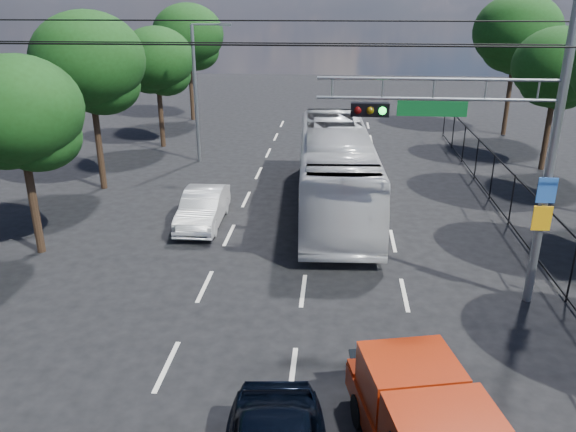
# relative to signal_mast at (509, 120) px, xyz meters

# --- Properties ---
(lane_markings) EXTENTS (6.12, 38.00, 0.01)m
(lane_markings) POSITION_rel_signal_mast_xyz_m (-5.28, 6.01, -5.24)
(lane_markings) COLOR beige
(lane_markings) RESTS_ON ground
(signal_mast) EXTENTS (6.43, 0.39, 9.50)m
(signal_mast) POSITION_rel_signal_mast_xyz_m (0.00, 0.00, 0.00)
(signal_mast) COLOR slate
(signal_mast) RESTS_ON ground
(streetlight_left) EXTENTS (2.09, 0.22, 7.08)m
(streetlight_left) POSITION_rel_signal_mast_xyz_m (-11.62, 14.01, -1.30)
(streetlight_left) COLOR slate
(streetlight_left) RESTS_ON ground
(utility_wires) EXTENTS (22.00, 5.04, 0.74)m
(utility_wires) POSITION_rel_signal_mast_xyz_m (-5.28, 0.84, 1.99)
(utility_wires) COLOR black
(utility_wires) RESTS_ON ground
(fence_right) EXTENTS (0.06, 34.03, 2.00)m
(fence_right) POSITION_rel_signal_mast_xyz_m (2.32, 4.18, -4.21)
(fence_right) COLOR black
(fence_right) RESTS_ON ground
(tree_right_d) EXTENTS (4.32, 4.32, 7.02)m
(tree_right_d) POSITION_rel_signal_mast_xyz_m (6.13, 14.03, -0.39)
(tree_right_d) COLOR black
(tree_right_d) RESTS_ON ground
(tree_right_e) EXTENTS (5.28, 5.28, 8.58)m
(tree_right_e) POSITION_rel_signal_mast_xyz_m (6.33, 22.03, 0.69)
(tree_right_e) COLOR black
(tree_right_e) RESTS_ON ground
(tree_left_b) EXTENTS (4.08, 4.08, 6.63)m
(tree_left_b) POSITION_rel_signal_mast_xyz_m (-14.47, 2.03, -0.66)
(tree_left_b) COLOR black
(tree_left_b) RESTS_ON ground
(tree_left_c) EXTENTS (4.80, 4.80, 7.80)m
(tree_left_c) POSITION_rel_signal_mast_xyz_m (-15.07, 9.03, 0.15)
(tree_left_c) COLOR black
(tree_left_c) RESTS_ON ground
(tree_left_d) EXTENTS (4.20, 4.20, 6.83)m
(tree_left_d) POSITION_rel_signal_mast_xyz_m (-14.67, 17.03, -0.52)
(tree_left_d) COLOR black
(tree_left_d) RESTS_ON ground
(tree_left_e) EXTENTS (4.92, 4.92, 7.99)m
(tree_left_e) POSITION_rel_signal_mast_xyz_m (-14.87, 25.03, 0.29)
(tree_left_e) COLOR black
(tree_left_e) RESTS_ON ground
(white_bus) EXTENTS (3.44, 12.14, 3.34)m
(white_bus) POSITION_rel_signal_mast_xyz_m (-4.43, 7.23, -3.57)
(white_bus) COLOR silver
(white_bus) RESTS_ON ground
(white_van) EXTENTS (1.54, 4.18, 1.37)m
(white_van) POSITION_rel_signal_mast_xyz_m (-9.46, 4.99, -4.56)
(white_van) COLOR silver
(white_van) RESTS_ON ground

